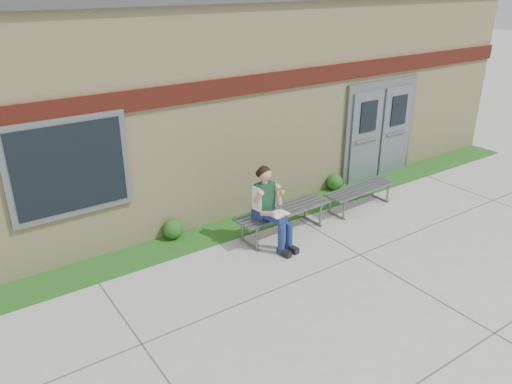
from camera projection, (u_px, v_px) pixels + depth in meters
ground at (337, 287)px, 7.70m from camera, size 80.00×80.00×0.00m
grass_strip at (245, 224)px, 9.66m from camera, size 16.00×0.80×0.02m
school_building at (162, 86)px, 11.38m from camera, size 16.20×6.22×4.20m
bench_left at (283, 215)px, 9.18m from camera, size 1.93×0.62×0.50m
bench_right at (360, 192)px, 10.24m from camera, size 1.71×0.57×0.44m
girl at (270, 206)px, 8.63m from camera, size 0.56×0.90×1.46m
shrub_mid at (173, 229)px, 9.04m from camera, size 0.37×0.37×0.37m
shrub_east at (335, 182)px, 11.11m from camera, size 0.36×0.36×0.36m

